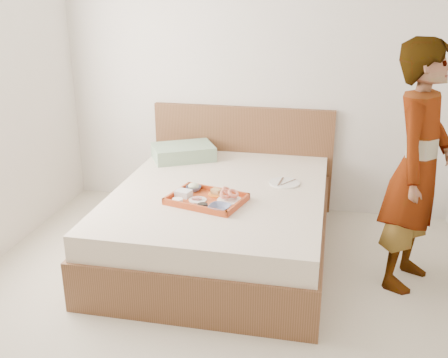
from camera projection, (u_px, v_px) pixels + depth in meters
name	position (u px, v px, depth m)	size (l,w,h in m)	color
ground	(203.00, 330.00, 3.19)	(3.50, 4.00, 0.01)	beige
wall_back	(256.00, 67.00, 4.57)	(3.50, 0.01, 2.60)	silver
bed	(220.00, 221.00, 4.03)	(1.65, 2.00, 0.53)	brown
headboard	(242.00, 157.00, 4.85)	(1.65, 0.06, 0.95)	brown
pillow	(183.00, 152.00, 4.60)	(0.52, 0.35, 0.12)	#99B092
tray	(207.00, 199.00, 3.69)	(0.51, 0.37, 0.05)	#B03719
prawn_plate	(229.00, 200.00, 3.68)	(0.18, 0.18, 0.01)	white
navy_bowl_big	(219.00, 208.00, 3.53)	(0.14, 0.14, 0.04)	#1B2549
sauce_dish	(203.00, 206.00, 3.56)	(0.07, 0.07, 0.03)	black
meat_plate	(198.00, 200.00, 3.69)	(0.13, 0.13, 0.01)	white
bread_plate	(216.00, 194.00, 3.79)	(0.12, 0.12, 0.01)	orange
salad_bowl	(194.00, 188.00, 3.86)	(0.11, 0.11, 0.04)	#1B2549
plastic_tub	(183.00, 193.00, 3.75)	(0.11, 0.09, 0.05)	silver
cheese_round	(178.00, 200.00, 3.66)	(0.07, 0.07, 0.03)	white
dinner_plate	(284.00, 183.00, 4.04)	(0.24, 0.24, 0.01)	white
person	(418.00, 168.00, 3.44)	(0.61, 0.40, 1.68)	silver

